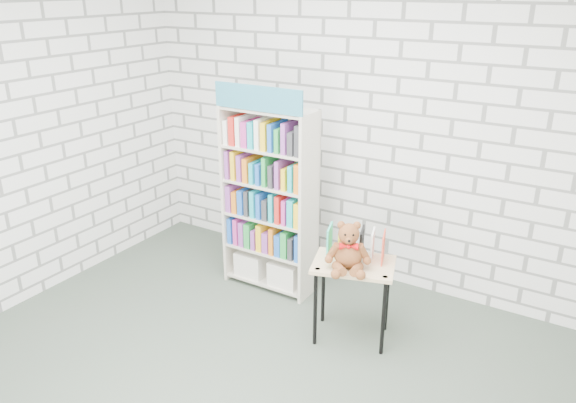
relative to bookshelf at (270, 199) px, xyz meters
The scene contains 6 objects.
ground 1.70m from the bookshelf, 66.01° to the right, with size 4.50×4.50×0.00m, color #404C40.
room_shell 1.77m from the bookshelf, 66.01° to the right, with size 4.52×4.02×2.81m.
bookshelf is the anchor object (origin of this frame).
display_table 1.06m from the bookshelf, 20.30° to the right, with size 0.68×0.56×0.63m.
table_books 0.97m from the bookshelf, 15.83° to the right, with size 0.45×0.30×0.24m.
teddy_bear 1.06m from the bookshelf, 25.41° to the right, with size 0.34×0.32×0.36m.
Camera 1 is at (1.85, -2.36, 2.55)m, focal length 35.00 mm.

